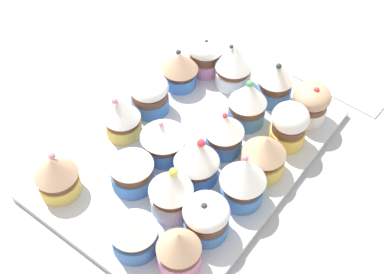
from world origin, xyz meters
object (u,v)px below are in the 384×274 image
object	(u,v)px
cupcake_11	(197,159)
cupcake_18	(206,217)
cupcake_3	(122,116)
cupcake_12	(171,190)
cupcake_13	(134,231)
cupcake_7	(131,166)
cupcake_14	(311,102)
baking_tray	(192,153)
cupcake_19	(179,249)
cupcake_8	(276,81)
cupcake_16	(264,154)
napkin	(352,73)
cupcake_5	(234,65)
cupcake_0	(206,54)
cupcake_1	(180,69)
cupcake_2	(149,94)
cupcake_4	(56,175)
cupcake_17	(243,179)
cupcake_9	(248,103)
cupcake_10	(224,132)
cupcake_15	(289,125)
cupcake_6	(164,138)

from	to	relation	value
cupcake_11	cupcake_18	distance (cm)	8.68
cupcake_11	cupcake_3	bearing A→B (deg)	-89.86
cupcake_12	cupcake_13	world-z (taller)	cupcake_12
cupcake_7	cupcake_14	xyz separation A→B (cm)	(-25.45, 13.23, -0.42)
baking_tray	cupcake_19	world-z (taller)	cupcake_19
cupcake_7	cupcake_8	bearing A→B (deg)	164.98
cupcake_3	cupcake_18	size ratio (longest dim) A/B	1.13
cupcake_13	cupcake_7	bearing A→B (deg)	-137.03
cupcake_16	napkin	xyz separation A→B (cm)	(-27.39, 1.19, -4.30)
cupcake_5	cupcake_18	world-z (taller)	cupcake_5
cupcake_0	cupcake_1	xyz separation A→B (cm)	(5.42, -1.12, 0.02)
cupcake_1	cupcake_2	size ratio (longest dim) A/B	1.07
cupcake_4	cupcake_13	bearing A→B (deg)	89.13
baking_tray	cupcake_2	world-z (taller)	cupcake_2
cupcake_19	cupcake_16	bearing A→B (deg)	178.92
cupcake_12	cupcake_8	bearing A→B (deg)	179.71
cupcake_3	cupcake_16	bearing A→B (deg)	108.04
cupcake_4	cupcake_17	xyz separation A→B (cm)	(-13.80, 20.43, 0.73)
cupcake_1	cupcake_9	size ratio (longest dim) A/B	0.83
cupcake_13	cupcake_14	size ratio (longest dim) A/B	1.00
cupcake_8	cupcake_14	xyz separation A→B (cm)	(0.25, 6.34, -0.56)
baking_tray	napkin	world-z (taller)	baking_tray
cupcake_3	cupcake_18	world-z (taller)	cupcake_3
cupcake_12	napkin	xyz separation A→B (cm)	(-40.10, 7.33, -4.95)
baking_tray	cupcake_7	size ratio (longest dim) A/B	5.69
cupcake_4	cupcake_19	distance (cm)	19.78
cupcake_4	cupcake_10	distance (cm)	23.73
cupcake_4	cupcake_14	distance (cm)	38.26
cupcake_13	cupcake_3	bearing A→B (deg)	-133.64
cupcake_2	cupcake_8	world-z (taller)	cupcake_8
cupcake_1	cupcake_9	bearing A→B (deg)	88.31
cupcake_10	cupcake_19	world-z (taller)	cupcake_10
cupcake_8	cupcake_13	distance (cm)	32.82
cupcake_7	cupcake_9	distance (cm)	20.06
cupcake_11	cupcake_7	bearing A→B (deg)	-45.50
cupcake_16	cupcake_19	size ratio (longest dim) A/B	0.95
cupcake_5	cupcake_18	xyz separation A→B (cm)	(24.84, 12.64, -0.81)
cupcake_5	cupcake_0	bearing A→B (deg)	-91.14
napkin	cupcake_14	bearing A→B (deg)	-3.35
cupcake_3	cupcake_15	world-z (taller)	cupcake_3
cupcake_2	cupcake_11	bearing A→B (deg)	65.70
cupcake_15	cupcake_13	bearing A→B (deg)	-13.54
cupcake_7	napkin	bearing A→B (deg)	160.64
cupcake_9	cupcake_1	bearing A→B (deg)	-91.69
cupcake_16	cupcake_7	bearing A→B (deg)	-45.43
cupcake_6	cupcake_16	size ratio (longest dim) A/B	1.05
cupcake_14	cupcake_0	bearing A→B (deg)	-88.49
cupcake_15	cupcake_16	bearing A→B (deg)	-0.85
cupcake_1	napkin	size ratio (longest dim) A/B	0.43
cupcake_4	cupcake_8	world-z (taller)	cupcake_8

